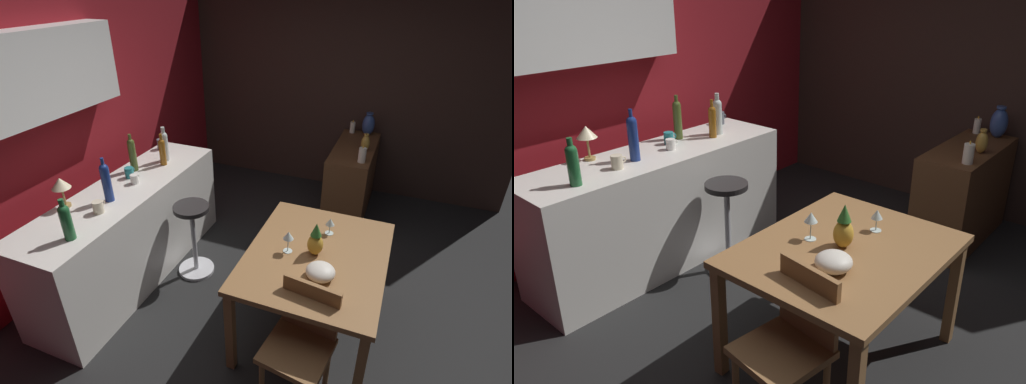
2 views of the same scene
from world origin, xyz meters
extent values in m
plane|color=black|center=(0.00, 0.00, 0.00)|extent=(9.00, 9.00, 0.00)
cube|color=maroon|center=(0.00, 2.10, 1.30)|extent=(5.20, 0.10, 2.60)
cube|color=white|center=(-0.30, 1.98, 1.85)|extent=(1.70, 0.32, 0.64)
cube|color=#33231E|center=(2.55, 0.30, 1.30)|extent=(0.10, 4.40, 2.60)
cube|color=olive|center=(-0.06, -0.25, 0.72)|extent=(1.22, 0.97, 0.04)
cube|color=olive|center=(-0.62, 0.19, 0.35)|extent=(0.06, 0.06, 0.70)
cube|color=olive|center=(0.50, 0.19, 0.35)|extent=(0.06, 0.06, 0.70)
cube|color=olive|center=(0.50, -0.69, 0.35)|extent=(0.06, 0.06, 0.70)
cube|color=silver|center=(0.00, 1.47, 0.45)|extent=(2.10, 0.60, 0.90)
cube|color=#56351E|center=(1.88, -0.19, 0.41)|extent=(1.10, 0.44, 0.82)
cube|color=olive|center=(-0.67, -0.30, 0.44)|extent=(0.45, 0.45, 0.04)
cube|color=olive|center=(-0.49, -0.32, 0.65)|extent=(0.08, 0.38, 0.41)
cylinder|color=olive|center=(-0.49, -0.16, 0.21)|extent=(0.04, 0.04, 0.42)
cylinder|color=#262323|center=(0.21, 0.95, 0.70)|extent=(0.32, 0.32, 0.04)
cylinder|color=silver|center=(0.21, 0.95, 0.35)|extent=(0.04, 0.04, 0.68)
cylinder|color=silver|center=(0.21, 0.95, 0.01)|extent=(0.34, 0.34, 0.03)
cylinder|color=silver|center=(0.23, -0.27, 0.74)|extent=(0.07, 0.07, 0.00)
cylinder|color=silver|center=(0.23, -0.27, 0.78)|extent=(0.01, 0.01, 0.08)
cone|color=silver|center=(0.23, -0.27, 0.85)|extent=(0.07, 0.07, 0.06)
cylinder|color=silver|center=(-0.10, -0.04, 0.74)|extent=(0.07, 0.07, 0.00)
cylinder|color=silver|center=(-0.10, -0.04, 0.80)|extent=(0.01, 0.01, 0.11)
cone|color=silver|center=(-0.10, -0.04, 0.88)|extent=(0.08, 0.08, 0.06)
ellipsoid|color=gold|center=(-0.06, -0.23, 0.82)|extent=(0.11, 0.11, 0.16)
cone|color=#2D6B28|center=(-0.06, -0.23, 0.95)|extent=(0.08, 0.08, 0.10)
ellipsoid|color=beige|center=(-0.30, -0.33, 0.79)|extent=(0.19, 0.19, 0.10)
cylinder|color=#475623|center=(0.33, 1.61, 1.04)|extent=(0.07, 0.07, 0.27)
sphere|color=#475623|center=(0.33, 1.61, 1.17)|extent=(0.07, 0.07, 0.07)
cylinder|color=#475623|center=(0.33, 1.61, 1.22)|extent=(0.03, 0.03, 0.06)
cylinder|color=silver|center=(0.64, 1.46, 1.03)|extent=(0.07, 0.07, 0.25)
sphere|color=silver|center=(0.64, 1.46, 1.15)|extent=(0.07, 0.07, 0.07)
cylinder|color=silver|center=(0.64, 1.46, 1.21)|extent=(0.04, 0.04, 0.07)
cylinder|color=#8C5114|center=(0.54, 1.43, 1.01)|extent=(0.06, 0.06, 0.23)
sphere|color=#8C5114|center=(0.54, 1.43, 1.13)|extent=(0.06, 0.06, 0.06)
cylinder|color=#8C5114|center=(0.54, 1.43, 1.18)|extent=(0.03, 0.03, 0.07)
cylinder|color=#1E592D|center=(-0.73, 1.33, 1.01)|extent=(0.08, 0.08, 0.23)
sphere|color=#1E592D|center=(-0.73, 1.33, 1.13)|extent=(0.08, 0.08, 0.08)
cylinder|color=#1E592D|center=(-0.73, 1.33, 1.18)|extent=(0.04, 0.04, 0.06)
cylinder|color=navy|center=(-0.21, 1.44, 1.04)|extent=(0.07, 0.07, 0.28)
sphere|color=navy|center=(-0.21, 1.44, 1.18)|extent=(0.07, 0.07, 0.07)
cylinder|color=navy|center=(-0.21, 1.44, 1.24)|extent=(0.03, 0.03, 0.07)
cylinder|color=white|center=(0.12, 1.44, 0.94)|extent=(0.07, 0.07, 0.08)
torus|color=white|center=(0.16, 1.44, 0.94)|extent=(0.05, 0.01, 0.05)
cylinder|color=beige|center=(-0.39, 1.39, 0.95)|extent=(0.08, 0.08, 0.10)
torus|color=beige|center=(-0.34, 1.39, 0.95)|extent=(0.05, 0.01, 0.05)
cylinder|color=#515660|center=(0.86, 1.67, 0.95)|extent=(0.08, 0.08, 0.11)
torus|color=#515660|center=(0.91, 1.67, 0.96)|extent=(0.05, 0.01, 0.05)
cylinder|color=teal|center=(0.19, 1.56, 0.95)|extent=(0.08, 0.08, 0.10)
torus|color=teal|center=(0.24, 1.56, 0.95)|extent=(0.05, 0.01, 0.05)
cylinder|color=#A58447|center=(-0.41, 1.69, 0.91)|extent=(0.08, 0.08, 0.02)
cylinder|color=#A58447|center=(-0.41, 1.69, 0.99)|extent=(0.02, 0.02, 0.14)
cone|color=beige|center=(-0.41, 1.69, 1.11)|extent=(0.14, 0.14, 0.09)
cylinder|color=white|center=(2.33, -0.07, 0.89)|extent=(0.06, 0.06, 0.13)
ellipsoid|color=yellow|center=(2.33, -0.07, 0.96)|extent=(0.01, 0.01, 0.03)
cylinder|color=white|center=(1.50, -0.31, 0.90)|extent=(0.08, 0.08, 0.15)
ellipsoid|color=yellow|center=(1.50, -0.31, 0.98)|extent=(0.01, 0.01, 0.03)
ellipsoid|color=#334C8C|center=(2.32, -0.26, 0.95)|extent=(0.14, 0.14, 0.25)
cylinder|color=#334C8C|center=(2.32, -0.26, 1.08)|extent=(0.08, 0.08, 0.02)
ellipsoid|color=#B78C38|center=(1.80, -0.30, 0.91)|extent=(0.09, 0.09, 0.18)
cylinder|color=#B78C38|center=(1.80, -0.30, 1.01)|extent=(0.05, 0.05, 0.02)
camera|label=1|loc=(-2.30, -0.68, 2.49)|focal=27.42mm
camera|label=2|loc=(-2.21, -1.55, 2.13)|focal=36.03mm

